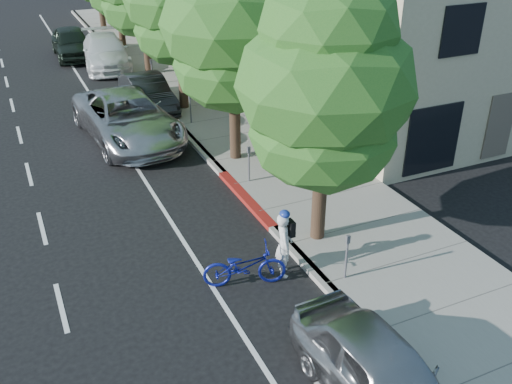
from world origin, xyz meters
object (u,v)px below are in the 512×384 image
silver_suv (127,118)px  white_pickup (105,52)px  bicycle (245,266)px  dark_sedan (148,93)px  street_tree_0 (326,88)px  near_car_a (381,375)px  cyclist (284,245)px  pedestrian (257,99)px  dark_suv_far (72,43)px  street_tree_1 (233,27)px  street_tree_2 (178,0)px

silver_suv → white_pickup: bearing=78.0°
bicycle → dark_sedan: dark_sedan is taller
street_tree_0 → near_car_a: bearing=-108.7°
cyclist → pedestrian: (3.85, 9.97, 0.24)m
dark_sedan → dark_suv_far: size_ratio=0.89×
street_tree_1 → silver_suv: 6.19m
street_tree_0 → dark_suv_far: bearing=97.5°
street_tree_0 → street_tree_1: bearing=90.0°
street_tree_1 → white_pickup: bearing=96.7°
dark_suv_far → near_car_a: (1.21, -29.15, -0.11)m
dark_suv_far → cyclist: bearing=-85.1°
dark_suv_far → pedestrian: size_ratio=2.60×
street_tree_2 → dark_suv_far: 12.61m
dark_suv_far → pedestrian: bearing=-68.5°
street_tree_2 → bicycle: size_ratio=3.69×
street_tree_1 → cyclist: bearing=-102.9°
silver_suv → dark_suv_far: silver_suv is taller
street_tree_0 → silver_suv: street_tree_0 is taller
white_pickup → dark_sedan: bearing=-82.1°
street_tree_0 → street_tree_2: 12.00m
near_car_a → pedestrian: (4.13, 14.56, 0.37)m
street_tree_0 → dark_suv_far: (-3.10, 23.56, -3.65)m
silver_suv → street_tree_1: bearing=-54.3°
cyclist → pedestrian: size_ratio=0.90×
street_tree_0 → bicycle: (-2.70, -1.00, -3.97)m
white_pickup → near_car_a: bearing=-84.6°
dark_suv_far → silver_suv: bearing=-88.6°
cyclist → silver_suv: silver_suv is taller
silver_suv → dark_sedan: 3.66m
white_pickup → dark_suv_far: dark_suv_far is taller
street_tree_0 → dark_sedan: size_ratio=1.61×
white_pickup → pedestrian: size_ratio=3.00×
dark_sedan → cyclist: bearing=-92.3°
street_tree_1 → bicycle: street_tree_1 is taller
white_pickup → bicycle: bearing=-86.9°
street_tree_1 → pedestrian: size_ratio=4.03×
bicycle → silver_suv: (-0.40, 10.61, 0.37)m
cyclist → bicycle: cyclist is taller
dark_sedan → dark_suv_far: 10.83m
dark_sedan → pedestrian: bearing=-48.3°
street_tree_2 → near_car_a: 18.15m
street_tree_1 → dark_suv_far: (-3.10, 17.56, -4.01)m
pedestrian → dark_suv_far: bearing=-72.0°
street_tree_0 → cyclist: size_ratio=4.14×
dark_sedan → near_car_a: size_ratio=1.02×
street_tree_2 → bicycle: bearing=-101.7°
white_pickup → near_car_a: size_ratio=1.31×
street_tree_2 → bicycle: street_tree_2 is taller
street_tree_0 → bicycle: bearing=-159.7°
street_tree_1 → pedestrian: (2.25, 2.97, -3.75)m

